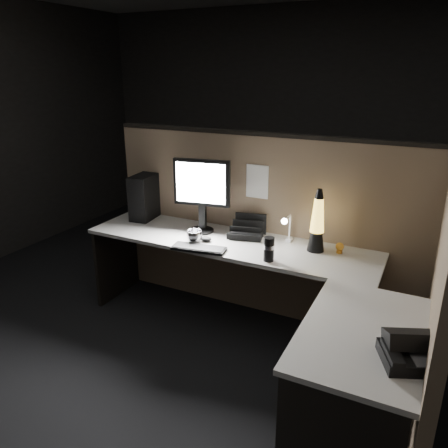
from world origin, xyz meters
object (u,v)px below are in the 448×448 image
at_px(pc_tower, 147,196).
at_px(lava_lamp, 317,226).
at_px(monitor, 202,189).
at_px(keyboard, 199,248).
at_px(desk_phone, 411,350).

relative_size(pc_tower, lava_lamp, 0.84).
height_order(monitor, keyboard, monitor).
distance_m(keyboard, lava_lamp, 0.87).
xyz_separation_m(pc_tower, lava_lamp, (1.56, -0.09, -0.00)).
distance_m(pc_tower, keyboard, 0.93).
bearing_deg(desk_phone, monitor, 124.83).
xyz_separation_m(keyboard, lava_lamp, (0.77, 0.37, 0.18)).
distance_m(pc_tower, lava_lamp, 1.56).
relative_size(keyboard, lava_lamp, 0.86).
xyz_separation_m(pc_tower, desk_phone, (2.29, -1.16, -0.14)).
bearing_deg(keyboard, monitor, 106.34).
height_order(pc_tower, lava_lamp, lava_lamp).
distance_m(keyboard, desk_phone, 1.66).
distance_m(lava_lamp, desk_phone, 1.30).
bearing_deg(lava_lamp, monitor, -179.46).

